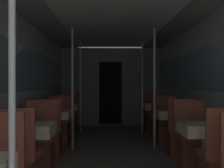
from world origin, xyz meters
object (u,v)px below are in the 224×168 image
(support_pole_left_0, at_px, (12,98))
(chair_left_far_1, at_px, (39,148))
(dining_table_left_1, at_px, (30,132))
(support_pole_left_2, at_px, (73,89))
(chair_left_far_2, at_px, (59,129))
(chair_left_far_3, at_px, (69,118))
(chair_right_near_2, at_px, (179,138))
(support_pole_right_2, at_px, (154,89))
(dining_table_right_2, at_px, (172,116))
(support_pole_left_3, at_px, (80,87))
(chair_left_near_3, at_px, (64,124))
(chair_right_far_1, at_px, (192,147))
(chair_right_far_3, at_px, (152,118))
(dining_table_right_3, at_px, (156,108))
(chair_right_far_2, at_px, (166,128))
(dining_table_right_1, at_px, (205,132))
(dining_table_left_2, at_px, (54,116))
(chair_left_near_2, at_px, (49,139))
(support_pole_right_3, at_px, (142,87))
(dining_table_left_3, at_px, (67,108))
(chair_right_near_1, at_px, (221,168))
(chair_right_near_3, at_px, (160,124))

(support_pole_left_0, relative_size, chair_left_far_1, 2.32)
(dining_table_left_1, height_order, support_pole_left_2, support_pole_left_2)
(chair_left_far_2, relative_size, chair_left_far_3, 1.00)
(support_pole_left_2, distance_m, chair_left_far_3, 2.55)
(chair_right_near_2, relative_size, support_pole_right_2, 0.43)
(chair_left_far_2, relative_size, dining_table_right_2, 1.35)
(support_pole_left_3, height_order, dining_table_right_2, support_pole_left_3)
(support_pole_right_2, bearing_deg, chair_left_near_3, 144.57)
(chair_right_far_1, distance_m, chair_right_far_3, 3.70)
(chair_left_far_3, distance_m, dining_table_right_3, 2.25)
(dining_table_right_2, bearing_deg, chair_right_far_2, 90.00)
(chair_left_far_2, xyz_separation_m, dining_table_right_1, (2.16, -2.40, 0.31))
(dining_table_left_2, height_order, chair_left_near_2, chair_left_near_2)
(dining_table_right_2, distance_m, support_pole_right_3, 1.94)
(support_pole_left_0, relative_size, dining_table_right_1, 3.12)
(dining_table_right_2, relative_size, chair_right_far_3, 0.74)
(support_pole_left_3, relative_size, dining_table_right_1, 3.12)
(support_pole_right_2, height_order, chair_right_far_3, support_pole_right_2)
(support_pole_left_2, height_order, support_pole_right_3, same)
(chair_left_far_2, xyz_separation_m, dining_table_left_3, (0.00, 1.30, 0.31))
(chair_left_far_2, xyz_separation_m, chair_right_near_1, (2.16, -2.95, 0.00))
(dining_table_right_2, height_order, support_pole_right_3, support_pole_right_3)
(dining_table_left_1, bearing_deg, chair_left_near_3, 90.00)
(chair_right_far_2, bearing_deg, support_pole_left_3, -35.43)
(support_pole_right_3, bearing_deg, dining_table_left_2, -134.67)
(chair_left_near_2, bearing_deg, support_pole_right_2, 16.70)
(support_pole_left_2, bearing_deg, chair_left_far_1, -104.26)
(support_pole_left_2, xyz_separation_m, chair_left_near_3, (-0.33, 1.30, -0.81))
(chair_left_near_2, xyz_separation_m, chair_left_far_2, (0.00, 1.10, 0.00))
(chair_left_near_2, distance_m, support_pole_right_3, 3.12)
(dining_table_left_1, height_order, chair_left_far_1, chair_left_far_1)
(dining_table_right_2, bearing_deg, support_pole_left_0, -116.31)
(support_pole_left_0, relative_size, dining_table_right_2, 3.12)
(support_pole_left_0, bearing_deg, support_pole_left_2, 90.00)
(chair_right_near_1, height_order, dining_table_right_3, chair_right_near_1)
(support_pole_left_0, distance_m, support_pole_left_2, 3.70)
(dining_table_left_1, distance_m, dining_table_right_3, 4.28)
(chair_left_near_3, xyz_separation_m, chair_right_near_1, (2.16, -3.70, 0.00))
(dining_table_right_2, bearing_deg, chair_left_far_1, -148.94)
(chair_right_near_1, bearing_deg, chair_right_far_3, 90.00)
(support_pole_left_2, xyz_separation_m, chair_right_near_3, (1.83, 1.30, -0.81))
(support_pole_left_0, distance_m, dining_table_right_3, 5.86)
(chair_left_far_2, distance_m, support_pole_left_2, 1.03)
(chair_right_near_3, bearing_deg, support_pole_left_0, -110.09)
(support_pole_right_2, distance_m, chair_right_near_3, 1.57)
(chair_left_far_2, height_order, chair_right_near_3, same)
(support_pole_left_0, relative_size, dining_table_left_3, 3.12)
(chair_left_far_2, relative_size, support_pole_right_2, 0.43)
(chair_left_far_1, xyz_separation_m, chair_right_far_1, (2.16, 0.00, 0.00))
(support_pole_left_2, distance_m, chair_left_near_3, 1.57)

